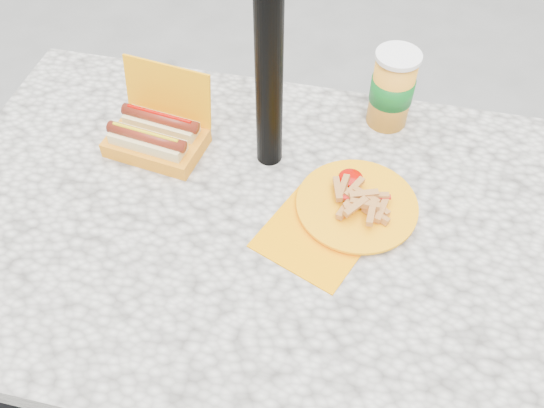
# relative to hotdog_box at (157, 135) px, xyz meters

# --- Properties ---
(ground) EXTENTS (60.00, 60.00, 0.00)m
(ground) POSITION_rel_hotdog_box_xyz_m (0.23, -0.14, -0.78)
(ground) COLOR slate
(picnic_table) EXTENTS (1.20, 0.80, 0.75)m
(picnic_table) POSITION_rel_hotdog_box_xyz_m (0.23, -0.14, -0.14)
(picnic_table) COLOR beige
(picnic_table) RESTS_ON ground
(hotdog_box) EXTENTS (0.21, 0.17, 0.15)m
(hotdog_box) POSITION_rel_hotdog_box_xyz_m (0.00, 0.00, 0.00)
(hotdog_box) COLOR #FF9E06
(hotdog_box) RESTS_ON picnic_table
(fries_plate) EXTENTS (0.29, 0.31, 0.04)m
(fries_plate) POSITION_rel_hotdog_box_xyz_m (0.41, -0.08, -0.02)
(fries_plate) COLOR #FF9800
(fries_plate) RESTS_ON picnic_table
(soda_cup) EXTENTS (0.09, 0.09, 0.17)m
(soda_cup) POSITION_rel_hotdog_box_xyz_m (0.44, 0.18, 0.05)
(soda_cup) COLOR orange
(soda_cup) RESTS_ON picnic_table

